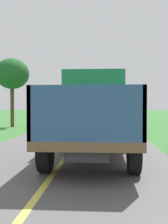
# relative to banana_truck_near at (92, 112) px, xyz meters

# --- Properties ---
(banana_truck_near) EXTENTS (2.38, 5.82, 2.80)m
(banana_truck_near) POSITION_rel_banana_truck_near_xyz_m (0.00, 0.00, 0.00)
(banana_truck_near) COLOR #2D2D30
(banana_truck_near) RESTS_ON road_surface
(banana_truck_far) EXTENTS (2.38, 5.81, 2.80)m
(banana_truck_far) POSITION_rel_banana_truck_near_xyz_m (-0.16, 11.89, -0.00)
(banana_truck_far) COLOR #2D2D30
(banana_truck_far) RESTS_ON road_surface
(roadside_tree_near_left) EXTENTS (2.61, 2.61, 5.29)m
(roadside_tree_near_left) POSITION_rel_banana_truck_near_xyz_m (-6.66, 12.14, 2.60)
(roadside_tree_near_left) COLOR #4C3823
(roadside_tree_near_left) RESTS_ON ground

